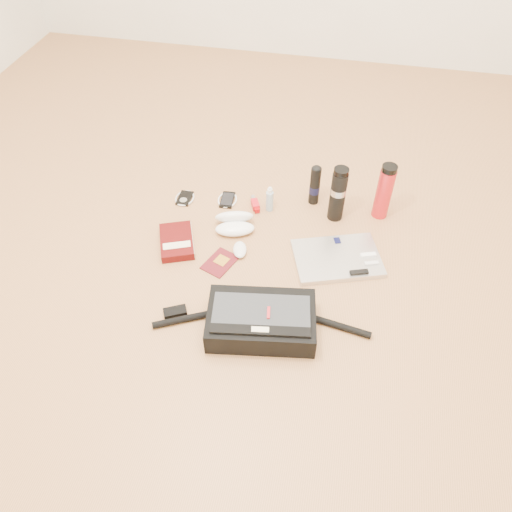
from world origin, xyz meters
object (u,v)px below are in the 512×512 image
(laptop, at_px, (337,258))
(thermos_red, at_px, (384,192))
(thermos_black, at_px, (338,194))
(messenger_bag, at_px, (261,320))
(book, at_px, (177,241))

(laptop, height_order, thermos_red, thermos_red)
(thermos_red, bearing_deg, laptop, -115.87)
(laptop, relative_size, thermos_black, 1.55)
(messenger_bag, relative_size, laptop, 1.94)
(laptop, relative_size, book, 1.69)
(laptop, bearing_deg, thermos_red, 45.07)
(book, relative_size, thermos_red, 0.91)
(laptop, relative_size, thermos_red, 1.53)
(thermos_black, xyz_separation_m, thermos_red, (0.20, 0.06, -0.00))
(messenger_bag, relative_size, thermos_black, 3.00)
(book, bearing_deg, messenger_bag, -60.75)
(thermos_black, distance_m, thermos_red, 0.20)
(messenger_bag, bearing_deg, laptop, 50.09)
(thermos_black, height_order, thermos_red, thermos_red)
(book, xyz_separation_m, thermos_black, (0.64, 0.32, 0.12))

